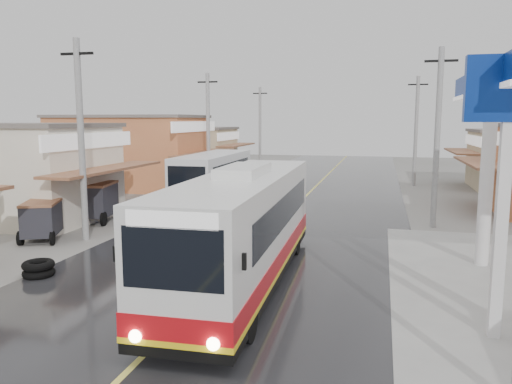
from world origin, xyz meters
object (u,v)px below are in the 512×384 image
at_px(cyclist, 147,236).
at_px(tricycle_near, 41,219).
at_px(coach_bus, 245,227).
at_px(tyre_stack, 38,269).
at_px(tricycle_far, 96,200).
at_px(second_bus, 213,177).

height_order(cyclist, tricycle_near, cyclist).
xyz_separation_m(coach_bus, cyclist, (-4.24, 2.09, -1.00)).
distance_m(cyclist, tricycle_near, 5.20).
distance_m(coach_bus, tricycle_near, 9.86).
relative_size(coach_bus, tricycle_near, 4.93).
bearing_deg(cyclist, tyre_stack, -124.59).
relative_size(cyclist, tyre_stack, 2.15).
bearing_deg(tyre_stack, tricycle_far, 110.08).
relative_size(coach_bus, tyre_stack, 11.48).
height_order(tricycle_near, tricycle_far, tricycle_far).
relative_size(second_bus, tricycle_far, 3.46).
bearing_deg(coach_bus, tricycle_far, 141.36).
bearing_deg(cyclist, second_bus, 97.16).
height_order(coach_bus, tricycle_far, coach_bus).
bearing_deg(second_bus, cyclist, -83.95).
xyz_separation_m(coach_bus, second_bus, (-5.65, 13.55, -0.14)).
height_order(tricycle_far, tyre_stack, tricycle_far).
relative_size(tricycle_far, tyre_stack, 2.56).
relative_size(second_bus, tyre_stack, 8.84).
xyz_separation_m(cyclist, tricycle_near, (-5.10, 0.95, 0.22)).
bearing_deg(tricycle_far, tricycle_near, -101.90).
bearing_deg(tricycle_near, tricycle_far, 66.55).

